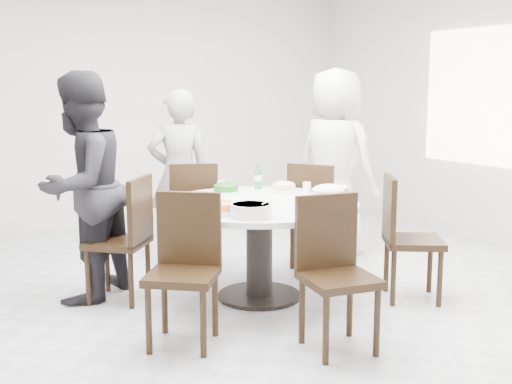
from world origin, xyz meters
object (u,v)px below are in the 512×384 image
chair_s (339,276)px  diner_middle (179,175)px  chair_se (414,238)px  dining_table (259,250)px  diner_right (335,163)px  diner_left (81,187)px  chair_sw (182,272)px  chair_ne (317,215)px  rice_bowl (329,199)px  chair_n (194,213)px  chair_nw (117,239)px  beverage_bottle (258,176)px  soup_bowl (251,210)px

chair_s → diner_middle: 2.49m
chair_se → dining_table: bearing=91.5°
dining_table → diner_right: bearing=30.7°
chair_s → diner_left: size_ratio=0.55×
chair_sw → chair_se: 1.87m
chair_ne → diner_left: size_ratio=0.55×
chair_s → rice_bowl: chair_s is taller
chair_n → chair_s: (-0.04, -2.19, 0.00)m
chair_nw → diner_left: diner_left is taller
chair_s → diner_left: (-1.08, 1.76, 0.39)m
chair_n → diner_left: (-1.12, -0.43, 0.39)m
chair_sw → beverage_bottle: (1.19, 1.08, 0.38)m
chair_n → rice_bowl: chair_n is taller
diner_left → chair_se: bearing=109.9°
chair_n → chair_se: same height
chair_ne → diner_middle: bearing=12.5°
chair_nw → chair_s: (0.87, -1.59, 0.00)m
rice_bowl → chair_sw: bearing=-175.9°
chair_se → beverage_bottle: 1.40m
chair_s → diner_middle: diner_middle is taller
chair_nw → soup_bowl: chair_nw is taller
chair_ne → beverage_bottle: size_ratio=4.36×
diner_left → rice_bowl: (1.48, -1.12, -0.05)m
soup_bowl → chair_n: bearing=79.5°
diner_left → beverage_bottle: diner_left is taller
chair_ne → chair_sw: size_ratio=1.00×
chair_ne → chair_nw: bearing=55.3°
chair_se → beverage_bottle: bearing=63.9°
diner_middle → chair_se: bearing=131.7°
soup_bowl → dining_table: bearing=53.4°
chair_nw → rice_bowl: chair_nw is taller
diner_middle → rice_bowl: bearing=115.4°
chair_se → diner_left: diner_left is taller
chair_se → chair_s: bearing=147.3°
chair_s → diner_middle: bearing=99.7°
diner_left → chair_sw: bearing=63.8°
chair_s → diner_right: diner_right is taller
chair_n → chair_s: 2.19m
chair_ne → soup_bowl: 1.55m
chair_se → diner_right: bearing=20.9°
diner_middle → diner_left: 1.31m
chair_ne → diner_right: 0.65m
soup_bowl → chair_ne: bearing=37.0°
dining_table → diner_right: (1.30, 0.77, 0.51)m
chair_n → diner_left: bearing=44.1°
chair_nw → diner_right: diner_right is taller
chair_n → chair_se: bearing=144.3°
chair_ne → chair_se: (0.11, -1.09, 0.00)m
soup_bowl → chair_sw: bearing=-169.5°
chair_ne → diner_middle: (-0.94, 0.89, 0.32)m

